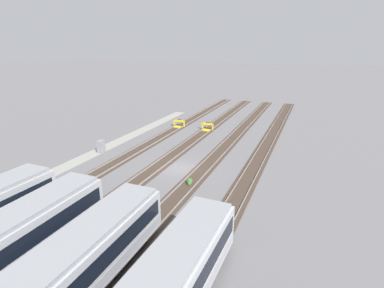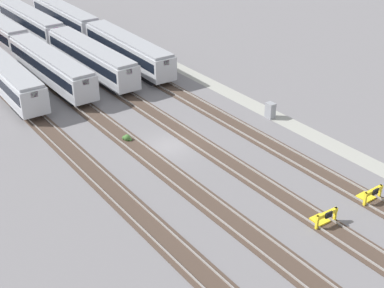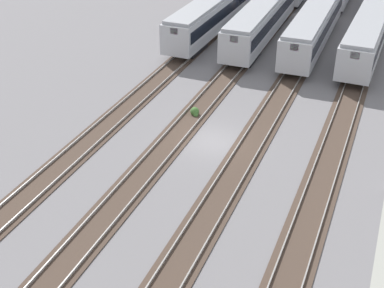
% 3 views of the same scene
% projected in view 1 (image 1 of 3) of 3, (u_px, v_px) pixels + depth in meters
% --- Properties ---
extents(ground_plane, '(400.00, 400.00, 0.00)m').
position_uv_depth(ground_plane, '(180.00, 169.00, 33.48)').
color(ground_plane, slate).
extents(service_walkway, '(54.00, 2.00, 0.01)m').
position_uv_depth(service_walkway, '(92.00, 154.00, 37.91)').
color(service_walkway, '#9E9E93').
rests_on(service_walkway, ground).
extents(rail_track_nearest, '(90.00, 2.23, 0.21)m').
position_uv_depth(rail_track_nearest, '(122.00, 159.00, 36.24)').
color(rail_track_nearest, '#47382D').
rests_on(rail_track_nearest, ground).
extents(rail_track_near_inner, '(90.00, 2.24, 0.21)m').
position_uv_depth(rail_track_near_inner, '(160.00, 165.00, 34.39)').
color(rail_track_near_inner, '#47382D').
rests_on(rail_track_near_inner, ground).
extents(rail_track_middle, '(90.00, 2.24, 0.21)m').
position_uv_depth(rail_track_middle, '(201.00, 172.00, 32.54)').
color(rail_track_middle, '#47382D').
rests_on(rail_track_middle, ground).
extents(rail_track_far_inner, '(90.00, 2.23, 0.21)m').
position_uv_depth(rail_track_far_inner, '(247.00, 179.00, 30.69)').
color(rail_track_far_inner, '#47382D').
rests_on(rail_track_far_inner, ground).
extents(bumper_stop_nearest_track, '(1.35, 2.00, 1.22)m').
position_uv_depth(bumper_stop_nearest_track, '(179.00, 124.00, 50.30)').
color(bumper_stop_nearest_track, yellow).
rests_on(bumper_stop_nearest_track, ground).
extents(bumper_stop_near_inner_track, '(1.37, 2.01, 1.22)m').
position_uv_depth(bumper_stop_near_inner_track, '(207.00, 127.00, 48.39)').
color(bumper_stop_near_inner_track, yellow).
rests_on(bumper_stop_near_inner_track, ground).
extents(electrical_cabinet, '(0.90, 0.73, 1.60)m').
position_uv_depth(electrical_cabinet, '(101.00, 146.00, 38.30)').
color(electrical_cabinet, gray).
rests_on(electrical_cabinet, ground).
extents(weed_clump, '(0.92, 0.70, 0.64)m').
position_uv_depth(weed_clump, '(189.00, 182.00, 29.70)').
color(weed_clump, '#427033').
rests_on(weed_clump, ground).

